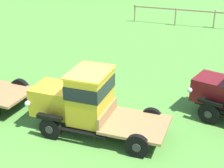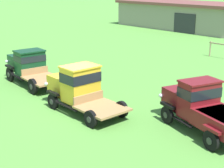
# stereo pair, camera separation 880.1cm
# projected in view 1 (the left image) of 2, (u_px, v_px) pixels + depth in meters

# --- Properties ---
(ground_plane) EXTENTS (240.00, 240.00, 0.00)m
(ground_plane) POSITION_uv_depth(u_px,v_px,m) (84.00, 130.00, 12.30)
(ground_plane) COLOR #518E38
(vintage_truck_second_in_line) EXTENTS (4.92, 2.13, 2.30)m
(vintage_truck_second_in_line) POSITION_uv_depth(u_px,v_px,m) (85.00, 100.00, 11.87)
(vintage_truck_second_in_line) COLOR black
(vintage_truck_second_in_line) RESTS_ON ground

